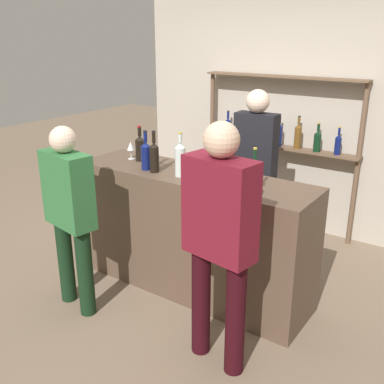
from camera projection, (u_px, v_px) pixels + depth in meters
name	position (u px, v px, depth m)	size (l,w,h in m)	color
ground_plane	(192.00, 286.00, 4.11)	(16.00, 16.00, 0.00)	#7A6651
bar_counter	(192.00, 233.00, 3.92)	(2.13, 0.60, 1.08)	brown
back_wall	(287.00, 106.00, 5.10)	(3.73, 0.12, 2.80)	#B2A899
back_shelf	(279.00, 131.00, 5.05)	(1.84, 0.18, 1.75)	brown
counter_bottle_0	(146.00, 155.00, 3.82)	(0.08, 0.08, 0.34)	#0F1956
counter_bottle_1	(230.00, 164.00, 3.52)	(0.08, 0.08, 0.37)	black
counter_bottle_2	(154.00, 156.00, 3.75)	(0.08, 0.08, 0.35)	black
counter_bottle_3	(254.00, 175.00, 3.29)	(0.07, 0.07, 0.33)	black
counter_bottle_4	(180.00, 159.00, 3.64)	(0.09, 0.09, 0.36)	silver
counter_bottle_5	(140.00, 147.00, 4.09)	(0.09, 0.09, 0.32)	black
wine_glass	(131.00, 147.00, 4.14)	(0.07, 0.07, 0.16)	silver
customer_left	(69.00, 208.00, 3.52)	(0.49, 0.27, 1.54)	black
server_behind_counter	(255.00, 160.00, 4.40)	(0.42, 0.22, 1.69)	black
customer_right	(219.00, 232.00, 2.86)	(0.50, 0.28, 1.70)	black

